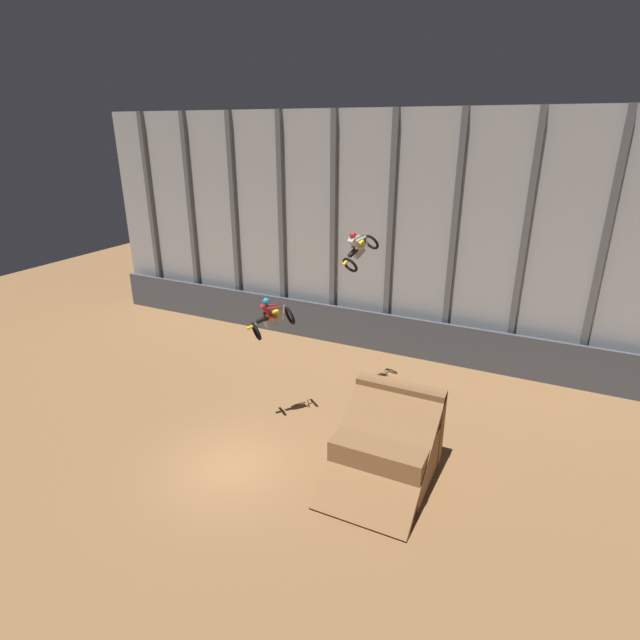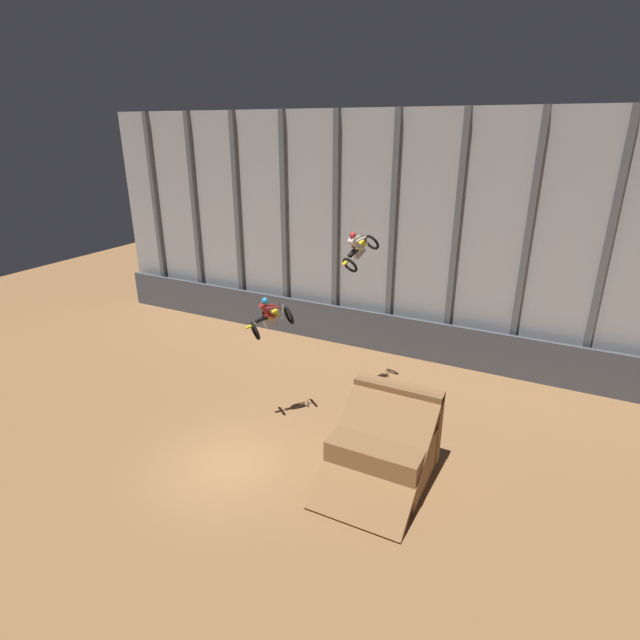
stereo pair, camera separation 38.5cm
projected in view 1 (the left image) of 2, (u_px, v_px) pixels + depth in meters
name	position (u px, v px, depth m)	size (l,w,h in m)	color
ground_plane	(231.00, 467.00, 17.15)	(60.00, 60.00, 0.00)	#996B42
arena_back_wall	(362.00, 234.00, 25.03)	(32.00, 0.40, 11.75)	#ADB2B7
lower_barrier	(355.00, 328.00, 26.25)	(31.36, 0.20, 2.07)	#474C56
dirt_ramp	(388.00, 444.00, 16.66)	(3.09, 4.26, 2.91)	olive
rider_bike_left_air	(271.00, 318.00, 18.36)	(1.60, 1.75, 1.63)	black
rider_bike_right_air	(359.00, 249.00, 19.77)	(1.31, 1.85, 1.70)	black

